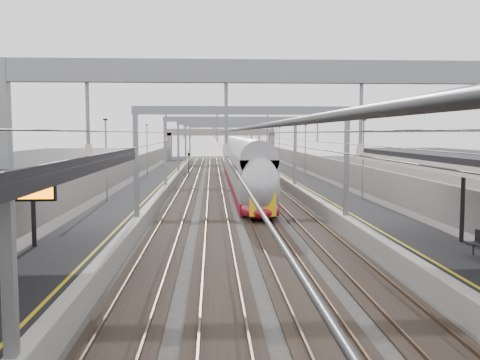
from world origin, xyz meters
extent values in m
cube|color=black|center=(-8.00, 45.00, 0.50)|extent=(4.00, 120.00, 1.00)
cube|color=black|center=(8.00, 45.00, 0.50)|extent=(4.00, 120.00, 1.00)
cube|color=black|center=(-4.50, 45.00, 0.04)|extent=(2.40, 140.00, 0.08)
cube|color=brown|center=(-5.22, 45.00, 0.13)|extent=(0.07, 140.00, 0.14)
cube|color=brown|center=(-3.78, 45.00, 0.13)|extent=(0.07, 140.00, 0.14)
cube|color=black|center=(-1.50, 45.00, 0.04)|extent=(2.40, 140.00, 0.08)
cube|color=brown|center=(-2.22, 45.00, 0.13)|extent=(0.07, 140.00, 0.14)
cube|color=brown|center=(-0.78, 45.00, 0.13)|extent=(0.07, 140.00, 0.14)
cube|color=black|center=(1.50, 45.00, 0.04)|extent=(2.40, 140.00, 0.08)
cube|color=brown|center=(0.78, 45.00, 0.13)|extent=(0.07, 140.00, 0.14)
cube|color=brown|center=(2.22, 45.00, 0.13)|extent=(0.07, 140.00, 0.14)
cube|color=black|center=(4.50, 45.00, 0.04)|extent=(2.40, 140.00, 0.08)
cube|color=brown|center=(3.78, 45.00, 0.13)|extent=(0.07, 140.00, 0.14)
cube|color=brown|center=(5.22, 45.00, 0.13)|extent=(0.07, 140.00, 0.14)
cube|color=gray|center=(-6.30, 2.00, 4.30)|extent=(0.28, 0.28, 6.60)
cube|color=gray|center=(0.00, 2.00, 7.35)|extent=(13.00, 0.25, 0.50)
cube|color=gray|center=(-6.30, 22.00, 4.30)|extent=(0.28, 0.28, 6.60)
cube|color=gray|center=(6.30, 22.00, 4.30)|extent=(0.28, 0.28, 6.60)
cube|color=gray|center=(0.00, 22.00, 7.35)|extent=(13.00, 0.25, 0.50)
cube|color=gray|center=(-6.30, 42.00, 4.30)|extent=(0.28, 0.28, 6.60)
cube|color=gray|center=(6.30, 42.00, 4.30)|extent=(0.28, 0.28, 6.60)
cube|color=gray|center=(0.00, 42.00, 7.35)|extent=(13.00, 0.25, 0.50)
cube|color=gray|center=(-6.30, 62.00, 4.30)|extent=(0.28, 0.28, 6.60)
cube|color=gray|center=(6.30, 62.00, 4.30)|extent=(0.28, 0.28, 6.60)
cube|color=gray|center=(0.00, 62.00, 7.35)|extent=(13.00, 0.25, 0.50)
cube|color=gray|center=(-6.30, 82.00, 4.30)|extent=(0.28, 0.28, 6.60)
cube|color=gray|center=(6.30, 82.00, 4.30)|extent=(0.28, 0.28, 6.60)
cube|color=gray|center=(0.00, 82.00, 7.35)|extent=(13.00, 0.25, 0.50)
cube|color=gray|center=(-6.30, 100.00, 4.30)|extent=(0.28, 0.28, 6.60)
cube|color=gray|center=(6.30, 100.00, 4.30)|extent=(0.28, 0.28, 6.60)
cube|color=gray|center=(0.00, 100.00, 7.35)|extent=(13.00, 0.25, 0.50)
cylinder|color=#262628|center=(-4.50, 50.00, 5.50)|extent=(0.03, 140.00, 0.03)
cylinder|color=#262628|center=(-1.50, 50.00, 5.50)|extent=(0.03, 140.00, 0.03)
cylinder|color=#262628|center=(1.50, 50.00, 5.50)|extent=(0.03, 140.00, 0.03)
cylinder|color=#262628|center=(4.50, 50.00, 5.50)|extent=(0.03, 140.00, 0.03)
cylinder|color=black|center=(-9.70, 14.00, 3.00)|extent=(0.20, 0.20, 4.00)
cube|color=black|center=(-6.60, 4.00, 4.55)|extent=(1.60, 0.15, 0.55)
cube|color=orange|center=(-6.60, 3.92, 4.55)|extent=(1.50, 0.02, 0.42)
cylinder|color=black|center=(9.70, 14.00, 3.00)|extent=(0.20, 0.20, 4.00)
cube|color=gray|center=(0.00, 100.00, 6.20)|extent=(22.00, 2.20, 1.40)
cube|color=gray|center=(-10.50, 100.00, 3.10)|extent=(1.00, 2.20, 6.20)
cube|color=gray|center=(10.50, 100.00, 3.10)|extent=(1.00, 2.20, 6.20)
cube|color=gray|center=(-11.20, 45.00, 1.60)|extent=(0.30, 120.00, 3.20)
cube|color=gray|center=(11.20, 45.00, 1.60)|extent=(0.30, 120.00, 3.20)
cube|color=maroon|center=(1.50, 39.05, 0.61)|extent=(2.79, 23.77, 0.83)
cube|color=gray|center=(1.50, 39.05, 2.58)|extent=(2.79, 23.77, 3.10)
cube|color=black|center=(1.50, 30.73, 0.29)|extent=(2.07, 2.48, 0.52)
cube|color=maroon|center=(1.50, 63.23, 0.61)|extent=(2.79, 23.77, 0.83)
cube|color=gray|center=(1.50, 63.23, 2.58)|extent=(2.79, 23.77, 3.10)
cube|color=black|center=(1.50, 54.91, 0.29)|extent=(2.07, 2.48, 0.52)
ellipsoid|color=gray|center=(1.50, 26.95, 2.27)|extent=(2.79, 5.37, 4.34)
cube|color=yellow|center=(1.50, 24.73, 1.34)|extent=(1.76, 0.12, 1.55)
cube|color=black|center=(1.50, 25.20, 2.89)|extent=(1.65, 0.59, 0.97)
cylinder|color=black|center=(8.94, 11.34, 1.23)|extent=(0.06, 0.06, 0.47)
cylinder|color=black|center=(-5.20, 68.58, 1.50)|extent=(0.12, 0.12, 3.00)
cube|color=black|center=(-5.20, 68.58, 3.10)|extent=(0.32, 0.22, 0.75)
sphere|color=#0CE526|center=(-5.20, 68.45, 3.25)|extent=(0.16, 0.16, 0.16)
cylinder|color=black|center=(3.20, 70.97, 1.50)|extent=(0.12, 0.12, 3.00)
cube|color=black|center=(3.20, 70.97, 3.10)|extent=(0.32, 0.22, 0.75)
sphere|color=#0CE526|center=(3.20, 70.84, 3.25)|extent=(0.16, 0.16, 0.16)
cylinder|color=black|center=(5.40, 75.07, 1.50)|extent=(0.12, 0.12, 3.00)
cube|color=black|center=(5.40, 75.07, 3.10)|extent=(0.32, 0.22, 0.75)
sphere|color=#0CE526|center=(5.40, 74.94, 3.25)|extent=(0.16, 0.16, 0.16)
camera|label=1|loc=(-1.82, -9.79, 6.01)|focal=40.00mm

